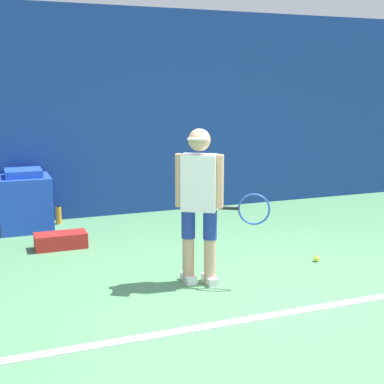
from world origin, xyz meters
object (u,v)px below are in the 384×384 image
at_px(tennis_player, 200,200).
at_px(equipment_bag, 61,240).
at_px(water_bottle, 58,215).
at_px(covered_chair, 25,201).
at_px(tennis_ball, 317,259).

relative_size(tennis_player, equipment_bag, 2.50).
relative_size(tennis_player, water_bottle, 5.80).
xyz_separation_m(equipment_bag, water_bottle, (0.12, 1.22, 0.03)).
xyz_separation_m(covered_chair, water_bottle, (0.46, 0.15, -0.27)).
distance_m(tennis_player, water_bottle, 3.20).
xyz_separation_m(tennis_ball, equipment_bag, (-2.66, 1.57, 0.06)).
distance_m(equipment_bag, water_bottle, 1.22).
height_order(covered_chair, water_bottle, covered_chair).
relative_size(covered_chair, water_bottle, 3.15).
relative_size(tennis_ball, covered_chair, 0.08).
bearing_deg(equipment_bag, tennis_ball, -30.53).
height_order(covered_chair, equipment_bag, covered_chair).
bearing_deg(tennis_ball, equipment_bag, 149.47).
bearing_deg(equipment_bag, tennis_player, -55.69).
bearing_deg(water_bottle, tennis_ball, -47.65).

